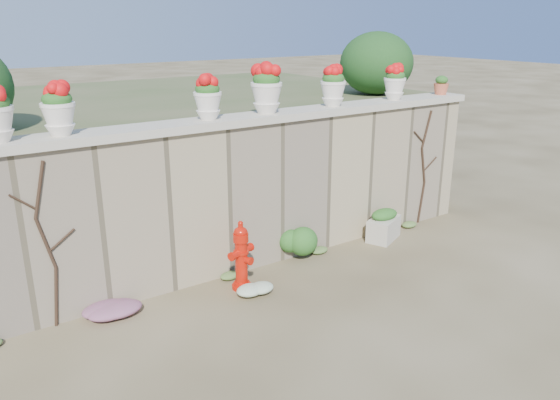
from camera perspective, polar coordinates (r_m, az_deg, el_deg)
ground at (r=6.52m, az=5.36°, el=-11.97°), size 80.00×80.00×0.00m
stone_wall at (r=7.46m, az=-3.19°, el=0.48°), size 8.00×0.40×2.00m
wall_cap at (r=7.21m, az=-3.34°, el=8.45°), size 8.10×0.52×0.10m
raised_fill at (r=10.25m, az=-12.53°, el=4.98°), size 9.00×6.00×2.00m
back_shrub_right at (r=10.17m, az=10.04°, el=13.89°), size 1.30×1.30×1.10m
vine_left at (r=6.38m, az=-23.15°, el=-4.24°), size 0.60×0.04×1.91m
vine_right at (r=9.33m, az=14.79°, el=3.47°), size 0.60×0.04×1.91m
fire_hydrant at (r=6.93m, az=-4.06°, el=-5.78°), size 0.39×0.28×0.91m
planter_box at (r=8.68m, az=10.79°, el=-2.61°), size 0.69×0.57×0.50m
green_shrub at (r=7.84m, az=1.97°, el=-3.93°), size 0.66×0.60×0.63m
magenta_clump at (r=6.76m, az=-16.54°, el=-10.49°), size 0.81×0.54×0.22m
white_flowers at (r=6.89m, az=-2.74°, el=-9.18°), size 0.56×0.45×0.20m
urn_pot_1 at (r=6.31m, az=-22.17°, el=8.76°), size 0.36×0.36×0.56m
urn_pot_2 at (r=6.89m, az=-7.57°, el=10.56°), size 0.35×0.35×0.55m
urn_pot_3 at (r=7.31m, az=-1.43°, el=11.54°), size 0.41×0.41×0.65m
urn_pot_4 at (r=7.98m, az=5.57°, el=11.74°), size 0.36×0.36×0.57m
urn_pot_5 at (r=8.82m, az=11.90°, el=11.94°), size 0.34×0.34×0.54m
terracotta_pot at (r=9.64m, az=16.49°, el=11.34°), size 0.25×0.25×0.30m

